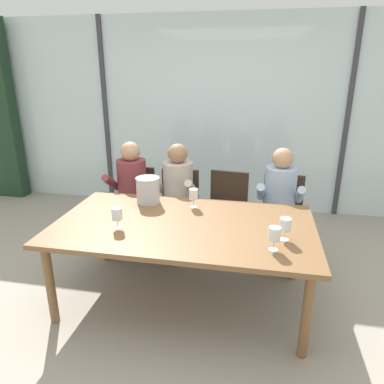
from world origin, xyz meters
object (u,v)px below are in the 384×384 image
object	(u,v)px
person_maroon_top	(130,189)
wine_glass_by_left_taster	(285,225)
chair_right_of_center	(282,210)
person_beige_jumper	(176,192)
person_pale_blue_shirt	(279,199)
ice_bucket_primary	(148,190)
dining_table	(184,230)
wine_glass_by_right_taster	(274,235)
chair_near_curtain	(135,200)
wine_glass_near_bucket	(193,195)
chair_center	(227,206)
wine_glass_center_pour	(117,215)
chair_left_of_center	(178,203)

from	to	relation	value
person_maroon_top	wine_glass_by_left_taster	xyz separation A→B (m)	(1.59, -1.02, 0.17)
chair_right_of_center	person_beige_jumper	xyz separation A→B (m)	(-1.12, -0.13, 0.17)
person_beige_jumper	wine_glass_by_left_taster	bearing A→B (deg)	-38.78
person_pale_blue_shirt	wine_glass_by_left_taster	xyz separation A→B (m)	(-0.01, -1.02, 0.17)
ice_bucket_primary	person_pale_blue_shirt	bearing A→B (deg)	20.97
dining_table	person_pale_blue_shirt	world-z (taller)	person_pale_blue_shirt
person_beige_jumper	wine_glass_by_right_taster	xyz separation A→B (m)	(0.99, -1.20, 0.17)
chair_near_curtain	wine_glass_near_bucket	bearing A→B (deg)	-39.77
dining_table	wine_glass_by_left_taster	bearing A→B (deg)	-10.83
dining_table	person_beige_jumper	xyz separation A→B (m)	(-0.28, 0.87, 0.01)
dining_table	chair_center	world-z (taller)	chair_center
person_pale_blue_shirt	wine_glass_by_right_taster	bearing A→B (deg)	-92.30
chair_right_of_center	wine_glass_by_left_taster	size ratio (longest dim) A/B	4.96
chair_right_of_center	ice_bucket_primary	distance (m)	1.45
person_pale_blue_shirt	ice_bucket_primary	bearing A→B (deg)	-157.01
chair_center	person_beige_jumper	bearing A→B (deg)	-158.22
wine_glass_by_left_taster	person_maroon_top	bearing A→B (deg)	147.21
dining_table	person_beige_jumper	world-z (taller)	person_beige_jumper
chair_center	wine_glass_center_pour	xyz separation A→B (m)	(-0.75, -1.21, 0.34)
chair_center	wine_glass_by_left_taster	bearing A→B (deg)	-58.12
chair_left_of_center	wine_glass_by_right_taster	size ratio (longest dim) A/B	4.96
dining_table	person_pale_blue_shirt	xyz separation A→B (m)	(0.80, 0.87, 0.01)
wine_glass_near_bucket	chair_near_curtain	bearing A→B (deg)	141.69
chair_right_of_center	wine_glass_center_pour	bearing A→B (deg)	-135.14
chair_center	wine_glass_center_pour	bearing A→B (deg)	-114.51
person_maroon_top	person_pale_blue_shirt	xyz separation A→B (m)	(1.60, 0.00, 0.00)
wine_glass_center_pour	ice_bucket_primary	bearing A→B (deg)	84.20
person_maroon_top	person_pale_blue_shirt	bearing A→B (deg)	1.77
chair_near_curtain	ice_bucket_primary	world-z (taller)	ice_bucket_primary
chair_near_curtain	person_maroon_top	xyz separation A→B (m)	(-0.01, -0.12, 0.17)
chair_left_of_center	person_pale_blue_shirt	world-z (taller)	person_pale_blue_shirt
person_beige_jumper	wine_glass_center_pour	size ratio (longest dim) A/B	6.80
dining_table	person_pale_blue_shirt	size ratio (longest dim) A/B	1.79
chair_center	chair_left_of_center	bearing A→B (deg)	-170.81
chair_center	person_pale_blue_shirt	bearing A→B (deg)	-7.23
wine_glass_center_pour	chair_near_curtain	bearing A→B (deg)	104.03
person_maroon_top	wine_glass_center_pour	distance (m)	1.13
ice_bucket_primary	wine_glass_by_right_taster	bearing A→B (deg)	-32.48
wine_glass_by_left_taster	wine_glass_by_right_taster	world-z (taller)	same
chair_near_curtain	dining_table	bearing A→B (deg)	-53.01
ice_bucket_primary	wine_glass_center_pour	distance (m)	0.60
chair_center	person_maroon_top	bearing A→B (deg)	-165.33
dining_table	wine_glass_by_right_taster	world-z (taller)	wine_glass_by_right_taster
wine_glass_center_pour	wine_glass_near_bucket	bearing A→B (deg)	48.21
chair_left_of_center	wine_glass_near_bucket	distance (m)	0.78
chair_right_of_center	wine_glass_near_bucket	bearing A→B (deg)	-139.67
person_beige_jumper	wine_glass_near_bucket	bearing A→B (deg)	-55.60
person_beige_jumper	person_pale_blue_shirt	size ratio (longest dim) A/B	1.00
person_pale_blue_shirt	chair_right_of_center	bearing A→B (deg)	72.62
chair_left_of_center	person_beige_jumper	xyz separation A→B (m)	(0.00, -0.12, 0.17)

